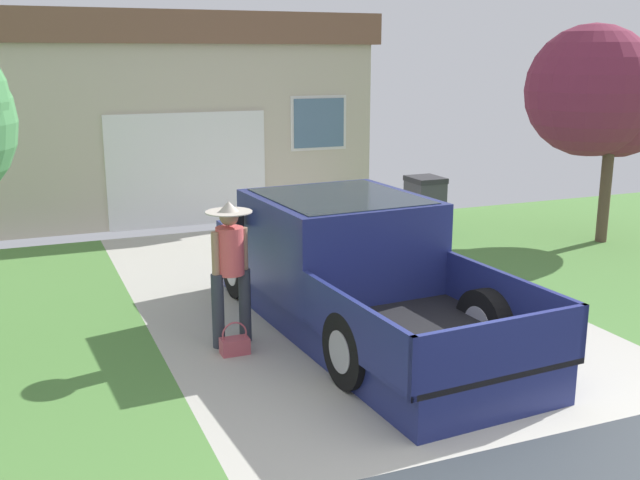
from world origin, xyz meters
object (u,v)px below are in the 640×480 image
(person_with_hat, at_px, (230,262))
(house_with_garage, at_px, (136,111))
(neighbor_tree, at_px, (601,95))
(wheeled_trash_bin, at_px, (425,200))
(handbag, at_px, (235,344))
(pickup_truck, at_px, (346,267))

(person_with_hat, relative_size, house_with_garage, 0.18)
(person_with_hat, xyz_separation_m, neighbor_tree, (7.49, 2.49, 1.60))
(person_with_hat, relative_size, wheeled_trash_bin, 1.69)
(wheeled_trash_bin, bearing_deg, handbag, -137.71)
(house_with_garage, bearing_deg, wheeled_trash_bin, -45.38)
(wheeled_trash_bin, bearing_deg, house_with_garage, 134.62)
(pickup_truck, distance_m, handbag, 1.78)
(house_with_garage, bearing_deg, pickup_truck, -83.19)
(pickup_truck, height_order, wheeled_trash_bin, pickup_truck)
(handbag, height_order, house_with_garage, house_with_garage)
(handbag, relative_size, house_with_garage, 0.04)
(handbag, xyz_separation_m, wheeled_trash_bin, (5.19, 4.72, 0.44))
(person_with_hat, distance_m, handbag, 0.94)
(handbag, height_order, neighbor_tree, neighbor_tree)
(pickup_truck, xyz_separation_m, person_with_hat, (-1.54, -0.18, 0.28))
(house_with_garage, height_order, neighbor_tree, house_with_garage)
(person_with_hat, bearing_deg, pickup_truck, -7.14)
(pickup_truck, xyz_separation_m, neighbor_tree, (5.95, 2.31, 1.88))
(handbag, distance_m, wheeled_trash_bin, 7.03)
(pickup_truck, height_order, house_with_garage, house_with_garage)
(pickup_truck, distance_m, house_with_garage, 9.13)
(handbag, bearing_deg, house_with_garage, 86.82)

